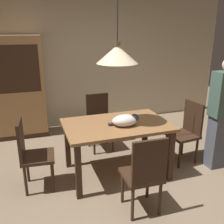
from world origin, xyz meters
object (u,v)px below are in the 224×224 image
dining_table (117,130)px  person_standing (222,115)px  chair_right_side (187,130)px  chair_left_side (31,152)px  cat_sleeping (126,120)px  hutch_bookcase (13,90)px  chair_far_back (99,119)px  pendant_lamp (117,54)px  chair_near_front (145,172)px

dining_table → person_standing: size_ratio=0.88×
chair_right_side → person_standing: (0.35, -0.30, 0.29)m
person_standing → chair_right_side: bearing=139.4°
chair_left_side → cat_sleeping: (1.21, -0.12, 0.32)m
cat_sleeping → person_standing: bearing=-7.2°
cat_sleeping → hutch_bookcase: 2.43m
chair_far_back → chair_left_side: same height
pendant_lamp → chair_left_side: bearing=179.6°
pendant_lamp → hutch_bookcase: (-1.34, 1.86, -0.77)m
pendant_lamp → dining_table: bearing=-86.2°
chair_right_side → cat_sleeping: bearing=-173.4°
dining_table → chair_left_side: 1.14m
chair_left_side → pendant_lamp: 1.61m
chair_left_side → hutch_bookcase: size_ratio=0.50×
chair_right_side → person_standing: bearing=-40.6°
chair_right_side → hutch_bookcase: bearing=143.1°
chair_far_back → chair_right_side: same height
chair_far_back → chair_near_front: same height
cat_sleeping → person_standing: person_standing is taller
chair_right_side → pendant_lamp: size_ratio=0.72×
chair_near_front → chair_right_side: same height
chair_right_side → chair_far_back: bearing=142.4°
dining_table → chair_far_back: 0.89m
chair_far_back → pendant_lamp: bearing=-89.9°
pendant_lamp → cat_sleeping: bearing=-53.9°
chair_far_back → hutch_bookcase: 1.70m
chair_near_front → chair_right_side: (1.13, 0.89, 0.00)m
dining_table → chair_left_side: bearing=179.6°
hutch_bookcase → cat_sleeping: bearing=-54.3°
chair_near_front → chair_left_side: (-1.13, 0.89, 0.00)m
chair_right_side → hutch_bookcase: hutch_bookcase is taller
chair_far_back → person_standing: size_ratio=0.58×
chair_right_side → chair_left_side: bearing=-180.0°
chair_far_back → cat_sleeping: chair_far_back is taller
dining_table → cat_sleeping: cat_sleeping is taller
hutch_bookcase → person_standing: hutch_bookcase is taller
chair_left_side → person_standing: (2.60, -0.29, 0.29)m
cat_sleeping → pendant_lamp: pendant_lamp is taller
pendant_lamp → hutch_bookcase: size_ratio=0.70×
chair_far_back → cat_sleeping: size_ratio=2.38×
chair_near_front → person_standing: (1.48, 0.59, 0.29)m
chair_far_back → person_standing: person_standing is taller
dining_table → pendant_lamp: size_ratio=1.08×
pendant_lamp → hutch_bookcase: pendant_lamp is taller
chair_near_front → chair_left_side: bearing=141.8°
chair_near_front → hutch_bookcase: 3.07m
pendant_lamp → hutch_bookcase: 2.42m
cat_sleeping → hutch_bookcase: hutch_bookcase is taller
chair_near_front → hutch_bookcase: (-1.34, 2.74, 0.38)m
dining_table → pendant_lamp: (-0.00, 0.00, 1.01)m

